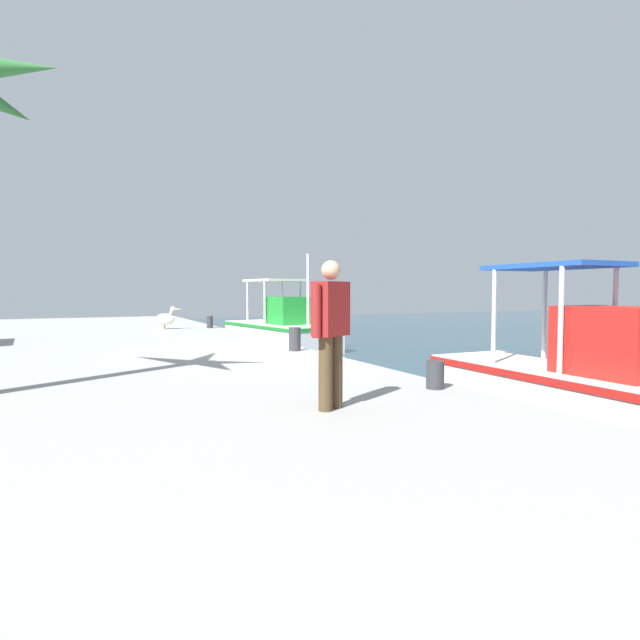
{
  "coord_description": "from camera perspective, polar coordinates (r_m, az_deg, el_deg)",
  "views": [
    {
      "loc": [
        10.63,
        -4.94,
        2.15
      ],
      "look_at": [
        -3.96,
        2.2,
        1.23
      ],
      "focal_mm": 28.19,
      "sensor_mm": 36.0,
      "label": 1
    }
  ],
  "objects": [
    {
      "name": "quay_pier",
      "position": [
        10.78,
        -26.21,
        -6.44
      ],
      "size": [
        36.0,
        10.0,
        0.8
      ],
      "primitive_type": "cube",
      "color": "#9E9E99",
      "rests_on": "ground"
    },
    {
      "name": "fishing_boat_nearest",
      "position": [
        19.05,
        -4.46,
        -1.16
      ],
      "size": [
        5.62,
        2.93,
        3.45
      ],
      "color": "white",
      "rests_on": "ground"
    },
    {
      "name": "fishing_boat_second",
      "position": [
        9.14,
        27.29,
        -6.46
      ],
      "size": [
        5.18,
        1.92,
        3.06
      ],
      "color": "silver",
      "rests_on": "ground"
    },
    {
      "name": "pelican",
      "position": [
        18.83,
        -17.15,
        0.21
      ],
      "size": [
        0.62,
        0.94,
        0.82
      ],
      "color": "tan",
      "rests_on": "quay_pier"
    },
    {
      "name": "fisherman_standing",
      "position": [
        5.72,
        1.23,
        -0.81
      ],
      "size": [
        0.41,
        0.58,
        1.71
      ],
      "color": "#4C3823",
      "rests_on": "quay_pier"
    },
    {
      "name": "mooring_bollard_nearest",
      "position": [
        19.05,
        -12.4,
        -0.22
      ],
      "size": [
        0.23,
        0.23,
        0.44
      ],
      "primitive_type": "cylinder",
      "color": "#333338",
      "rests_on": "quay_pier"
    },
    {
      "name": "mooring_bollard_second",
      "position": [
        11.45,
        -2.88,
        -2.18
      ],
      "size": [
        0.27,
        0.27,
        0.54
      ],
      "primitive_type": "cylinder",
      "color": "#333338",
      "rests_on": "quay_pier"
    },
    {
      "name": "mooring_bollard_third",
      "position": [
        7.21,
        12.94,
        -6.08
      ],
      "size": [
        0.25,
        0.25,
        0.39
      ],
      "primitive_type": "cylinder",
      "color": "#333338",
      "rests_on": "quay_pier"
    }
  ]
}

